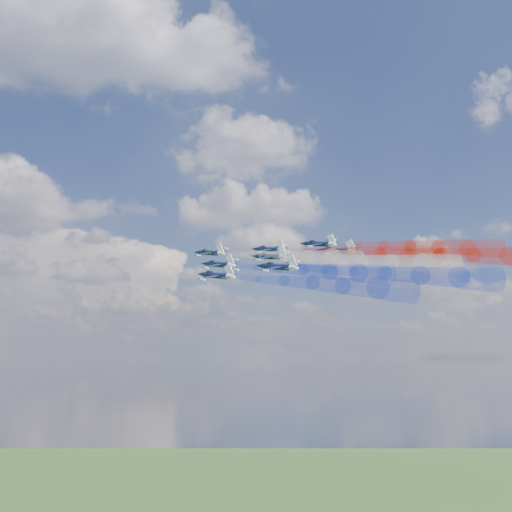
{
  "coord_description": "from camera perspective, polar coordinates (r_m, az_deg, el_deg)",
  "views": [
    {
      "loc": [
        -14.64,
        -137.38,
        143.58
      ],
      "look_at": [
        7.89,
        4.45,
        167.22
      ],
      "focal_mm": 43.59,
      "sensor_mm": 36.0,
      "label": 1
    }
  ],
  "objects": [
    {
      "name": "jet_lead",
      "position": [
        158.51,
        -4.23,
        0.29
      ],
      "size": [
        15.36,
        15.77,
        7.79
      ],
      "primitive_type": null,
      "rotation": [
        0.16,
        -0.31,
        0.58
      ],
      "color": "black"
    },
    {
      "name": "trail_lead",
      "position": [
        139.73,
        2.65,
        -0.01
      ],
      "size": [
        27.82,
        36.2,
        11.11
      ],
      "primitive_type": null,
      "rotation": [
        0.16,
        -0.31,
        0.58
      ],
      "color": "white"
    },
    {
      "name": "jet_inner_left",
      "position": [
        143.39,
        -3.43,
        -0.78
      ],
      "size": [
        15.36,
        15.77,
        7.79
      ],
      "primitive_type": null,
      "rotation": [
        0.16,
        -0.31,
        0.58
      ],
      "color": "black"
    },
    {
      "name": "trail_inner_left",
      "position": [
        125.03,
        4.39,
        -1.28
      ],
      "size": [
        27.82,
        36.2,
        11.11
      ],
      "primitive_type": null,
      "rotation": [
        0.16,
        -0.31,
        0.58
      ],
      "color": "blue"
    },
    {
      "name": "jet_inner_right",
      "position": [
        154.99,
        1.22,
        0.61
      ],
      "size": [
        15.36,
        15.77,
        7.79
      ],
      "primitive_type": null,
      "rotation": [
        0.16,
        -0.31,
        0.58
      ],
      "color": "black"
    },
    {
      "name": "trail_inner_right",
      "position": [
        138.13,
        8.94,
        0.34
      ],
      "size": [
        27.82,
        36.2,
        11.11
      ],
      "primitive_type": null,
      "rotation": [
        0.16,
        -0.31,
        0.58
      ],
      "color": "red"
    },
    {
      "name": "jet_outer_left",
      "position": [
        129.02,
        -3.62,
        -1.79
      ],
      "size": [
        15.36,
        15.77,
        7.79
      ],
      "primitive_type": null,
      "rotation": [
        0.16,
        -0.31,
        0.58
      ],
      "color": "black"
    },
    {
      "name": "trail_outer_left",
      "position": [
        110.76,
        5.19,
        -2.52
      ],
      "size": [
        27.82,
        36.2,
        11.11
      ],
      "primitive_type": null,
      "rotation": [
        0.16,
        -0.31,
        0.58
      ],
      "color": "blue"
    },
    {
      "name": "jet_center_third",
      "position": [
        142.51,
        1.25,
        -0.06
      ],
      "size": [
        15.36,
        15.77,
        7.79
      ],
      "primitive_type": null,
      "rotation": [
        0.16,
        -0.31,
        0.58
      ],
      "color": "black"
    },
    {
      "name": "trail_center_third",
      "position": [
        125.79,
        9.73,
        -0.45
      ],
      "size": [
        27.82,
        36.2,
        11.11
      ],
      "primitive_type": null,
      "rotation": [
        0.16,
        -0.31,
        0.58
      ],
      "color": "white"
    },
    {
      "name": "jet_outer_right",
      "position": [
        156.02,
        5.8,
        1.11
      ],
      "size": [
        15.36,
        15.77,
        7.79
      ],
      "primitive_type": null,
      "rotation": [
        0.16,
        -0.31,
        0.58
      ],
      "color": "black"
    },
    {
      "name": "trail_outer_right",
      "position": [
        140.86,
        13.93,
        0.9
      ],
      "size": [
        27.82,
        36.2,
        11.11
      ],
      "primitive_type": null,
      "rotation": [
        0.16,
        -0.31,
        0.58
      ],
      "color": "red"
    },
    {
      "name": "jet_rear_left",
      "position": [
        127.28,
        2.03,
        -0.99
      ],
      "size": [
        15.36,
        15.77,
        7.79
      ],
      "primitive_type": null,
      "rotation": [
        0.16,
        -0.31,
        0.58
      ],
      "color": "black"
    },
    {
      "name": "trail_rear_left",
      "position": [
        111.06,
        11.78,
        -1.57
      ],
      "size": [
        27.82,
        36.2,
        11.11
      ],
      "primitive_type": null,
      "rotation": [
        0.16,
        -0.31,
        0.58
      ],
      "color": "blue"
    },
    {
      "name": "jet_rear_right",
      "position": [
        141.55,
        7.39,
        0.47
      ],
      "size": [
        15.36,
        15.77,
        7.79
      ],
      "primitive_type": null,
      "rotation": [
        0.16,
        -0.31,
        0.58
      ],
      "color": "black"
    },
    {
      "name": "trail_rear_right",
      "position": [
        127.18,
        16.61,
        0.15
      ],
      "size": [
        27.82,
        36.2,
        11.11
      ],
      "primitive_type": null,
      "rotation": [
        0.16,
        -0.31,
        0.58
      ],
      "color": "red"
    }
  ]
}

